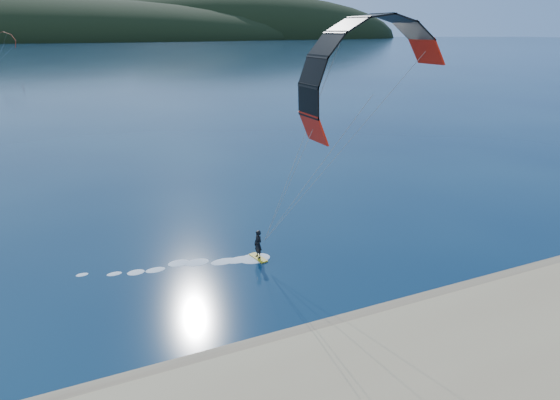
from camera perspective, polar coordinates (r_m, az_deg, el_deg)
name	(u,v)px	position (r m, az deg, el deg)	size (l,w,h in m)	color
wet_sand	(306,342)	(22.75, 3.11, -16.64)	(220.00, 2.50, 0.10)	#8B6F51
headland	(62,40)	(757.16, -24.69, 16.97)	(1200.00, 310.00, 140.00)	black
kitesurfer_near	(367,100)	(26.00, 10.36, 11.68)	(20.19, 7.01, 14.16)	gold
kitesurfer_far	(5,43)	(210.08, -30.10, 15.97)	(9.59, 6.40, 12.22)	gold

